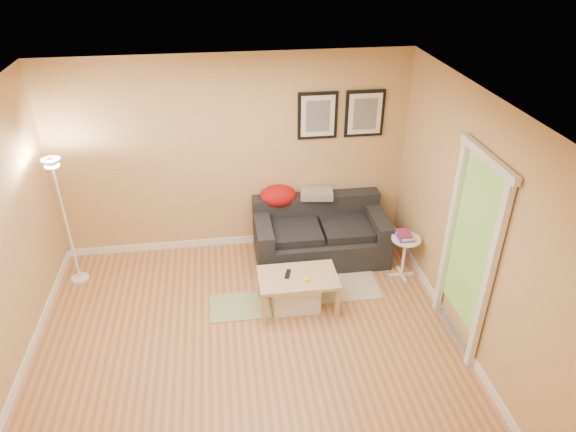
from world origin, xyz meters
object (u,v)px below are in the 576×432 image
object	(u,v)px
storage_bin	(295,294)
side_table	(404,257)
book_stack	(405,235)
coffee_table	(298,292)
floor_lamp	(67,226)
sofa	(321,232)

from	to	relation	value
storage_bin	side_table	xyz separation A→B (m)	(1.42, 0.40, 0.11)
storage_bin	book_stack	xyz separation A→B (m)	(1.41, 0.42, 0.42)
coffee_table	side_table	xyz separation A→B (m)	(1.40, 0.43, 0.05)
coffee_table	book_stack	bearing A→B (deg)	-3.37
side_table	floor_lamp	bearing A→B (deg)	173.15
sofa	coffee_table	size ratio (longest dim) A/B	1.91
sofa	floor_lamp	xyz separation A→B (m)	(-3.07, -0.08, 0.40)
book_stack	floor_lamp	size ratio (longest dim) A/B	0.14
side_table	sofa	bearing A→B (deg)	149.10
coffee_table	storage_bin	xyz separation A→B (m)	(-0.02, 0.03, -0.05)
sofa	coffee_table	distance (m)	1.11
storage_bin	book_stack	bearing A→B (deg)	16.50
coffee_table	storage_bin	distance (m)	0.07
sofa	side_table	xyz separation A→B (m)	(0.95, -0.57, -0.10)
coffee_table	book_stack	xyz separation A→B (m)	(1.38, 0.45, 0.37)
side_table	floor_lamp	world-z (taller)	floor_lamp
coffee_table	book_stack	world-z (taller)	book_stack
storage_bin	floor_lamp	xyz separation A→B (m)	(-2.60, 0.88, 0.61)
book_stack	floor_lamp	distance (m)	4.03
coffee_table	floor_lamp	distance (m)	2.83
floor_lamp	storage_bin	bearing A→B (deg)	-18.78
storage_bin	book_stack	distance (m)	1.53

